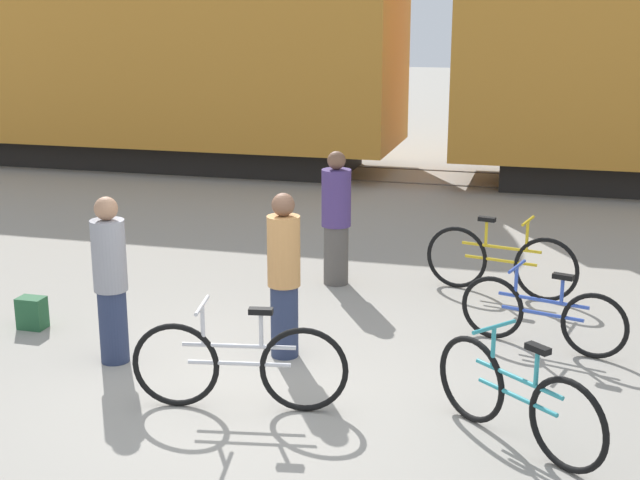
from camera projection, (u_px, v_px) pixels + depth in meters
name	position (u px, v px, depth m)	size (l,w,h in m)	color
ground_plane	(250.00, 395.00, 7.83)	(80.00, 80.00, 0.00)	gray
freight_train	(429.00, 26.00, 16.75)	(23.87, 2.98, 5.50)	black
rail_near	(419.00, 183.00, 16.83)	(35.87, 0.07, 0.01)	#4C4238
rail_far	(430.00, 170.00, 18.17)	(35.87, 0.07, 0.01)	#4C4238
bicycle_teal	(517.00, 398.00, 6.87)	(1.35, 1.14, 0.90)	black
bicycle_yellow	(500.00, 262.00, 10.41)	(1.79, 0.53, 0.94)	black
bicycle_blue	(542.00, 314.00, 8.80)	(1.64, 0.56, 0.82)	black
bicycle_silver	(239.00, 365.00, 7.46)	(1.82, 0.46, 0.93)	black
person_in_grey	(111.00, 280.00, 8.35)	(0.32, 0.32, 1.62)	#283351
person_in_tan	(284.00, 275.00, 8.48)	(0.32, 0.32, 1.62)	#283351
person_in_purple	(336.00, 219.00, 10.70)	(0.35, 0.35, 1.64)	#514C47
backpack	(32.00, 313.00, 9.38)	(0.28, 0.20, 0.34)	#235633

